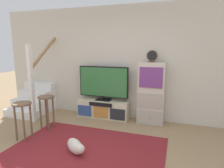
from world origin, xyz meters
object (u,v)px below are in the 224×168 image
object	(u,v)px
television	(103,83)
desk_clock	(152,56)
media_console	(103,109)
dog	(76,146)
bar_stool_near	(23,112)
side_cabinet	(151,93)
bar_stool_far	(46,105)

from	to	relation	value
television	desk_clock	xyz separation A→B (m)	(1.15, -0.03, 0.66)
media_console	dog	xyz separation A→B (m)	(0.17, -1.70, -0.10)
television	bar_stool_near	distance (m)	1.92
side_cabinet	bar_stool_near	xyz separation A→B (m)	(-2.17, -1.58, -0.17)
television	dog	world-z (taller)	television
bar_stool_far	media_console	bearing A→B (deg)	47.72
side_cabinet	bar_stool_near	size ratio (longest dim) A/B	1.95
dog	television	bearing A→B (deg)	95.60
desk_clock	bar_stool_near	size ratio (longest dim) A/B	0.36
desk_clock	bar_stool_far	xyz separation A→B (m)	(-2.06, -0.99, -1.01)
media_console	television	distance (m)	0.66
television	desk_clock	world-z (taller)	desk_clock
desk_clock	dog	world-z (taller)	desk_clock
bar_stool_near	bar_stool_far	xyz separation A→B (m)	(0.10, 0.57, -0.00)
media_console	dog	world-z (taller)	media_console
desk_clock	media_console	bearing A→B (deg)	179.76
side_cabinet	desk_clock	xyz separation A→B (m)	(-0.01, -0.02, 0.84)
side_cabinet	bar_stool_far	distance (m)	2.31
bar_stool_near	television	bearing A→B (deg)	57.86
media_console	television	size ratio (longest dim) A/B	1.03
dog	media_console	bearing A→B (deg)	95.68
television	bar_stool_near	bearing A→B (deg)	-122.14
bar_stool_near	side_cabinet	bearing A→B (deg)	36.13
television	dog	distance (m)	1.89
media_console	bar_stool_near	size ratio (longest dim) A/B	1.78
television	dog	bearing A→B (deg)	-84.40
side_cabinet	desk_clock	distance (m)	0.84
dog	bar_stool_near	bearing A→B (deg)	173.79
bar_stool_near	bar_stool_far	size ratio (longest dim) A/B	1.01
side_cabinet	media_console	bearing A→B (deg)	-179.49
side_cabinet	desk_clock	bearing A→B (deg)	-123.43
side_cabinet	desk_clock	world-z (taller)	desk_clock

